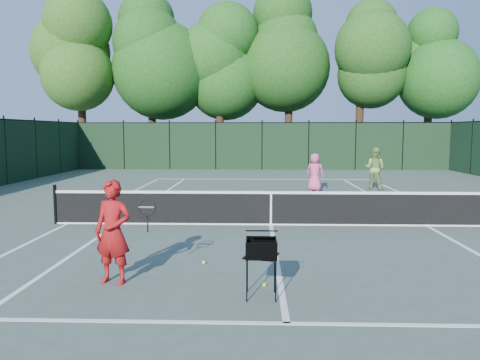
{
  "coord_description": "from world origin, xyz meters",
  "views": [
    {
      "loc": [
        -0.41,
        -12.27,
        2.5
      ],
      "look_at": [
        -0.86,
        1.0,
        1.1
      ],
      "focal_mm": 35.0,
      "sensor_mm": 36.0,
      "label": 1
    }
  ],
  "objects_px": {
    "coach": "(113,232)",
    "player_pink": "(315,172)",
    "loose_ball_midcourt": "(204,262)",
    "ball_hopper": "(261,249)",
    "loose_ball_near_cart": "(264,285)",
    "player_green": "(375,168)"
  },
  "relations": [
    {
      "from": "coach",
      "to": "player_pink",
      "type": "relative_size",
      "value": 1.08
    },
    {
      "from": "player_pink",
      "to": "loose_ball_midcourt",
      "type": "distance_m",
      "value": 11.42
    },
    {
      "from": "ball_hopper",
      "to": "loose_ball_midcourt",
      "type": "height_order",
      "value": "ball_hopper"
    },
    {
      "from": "coach",
      "to": "player_pink",
      "type": "distance_m",
      "value": 12.91
    },
    {
      "from": "player_pink",
      "to": "loose_ball_near_cart",
      "type": "distance_m",
      "value": 12.36
    },
    {
      "from": "coach",
      "to": "loose_ball_near_cart",
      "type": "relative_size",
      "value": 25.13
    },
    {
      "from": "player_green",
      "to": "loose_ball_near_cart",
      "type": "height_order",
      "value": "player_green"
    },
    {
      "from": "player_pink",
      "to": "coach",
      "type": "bearing_deg",
      "value": 91.65
    },
    {
      "from": "player_green",
      "to": "loose_ball_midcourt",
      "type": "height_order",
      "value": "player_green"
    },
    {
      "from": "ball_hopper",
      "to": "loose_ball_near_cart",
      "type": "distance_m",
      "value": 0.85
    },
    {
      "from": "player_pink",
      "to": "loose_ball_near_cart",
      "type": "xyz_separation_m",
      "value": [
        -2.32,
        -12.12,
        -0.75
      ]
    },
    {
      "from": "player_pink",
      "to": "player_green",
      "type": "height_order",
      "value": "player_green"
    },
    {
      "from": "player_green",
      "to": "coach",
      "type": "bearing_deg",
      "value": 94.63
    },
    {
      "from": "player_green",
      "to": "loose_ball_near_cart",
      "type": "xyz_separation_m",
      "value": [
        -4.96,
        -12.8,
        -0.87
      ]
    },
    {
      "from": "loose_ball_midcourt",
      "to": "player_green",
      "type": "bearing_deg",
      "value": 62.28
    },
    {
      "from": "coach",
      "to": "player_green",
      "type": "relative_size",
      "value": 0.95
    },
    {
      "from": "coach",
      "to": "player_green",
      "type": "bearing_deg",
      "value": 72.41
    },
    {
      "from": "ball_hopper",
      "to": "loose_ball_near_cart",
      "type": "relative_size",
      "value": 13.02
    },
    {
      "from": "loose_ball_near_cart",
      "to": "ball_hopper",
      "type": "bearing_deg",
      "value": -97.32
    },
    {
      "from": "coach",
      "to": "loose_ball_midcourt",
      "type": "bearing_deg",
      "value": 52.4
    },
    {
      "from": "player_pink",
      "to": "ball_hopper",
      "type": "xyz_separation_m",
      "value": [
        -2.38,
        -12.58,
        -0.05
      ]
    },
    {
      "from": "player_green",
      "to": "ball_hopper",
      "type": "bearing_deg",
      "value": 104.28
    }
  ]
}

